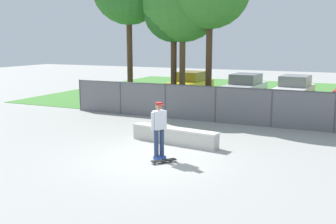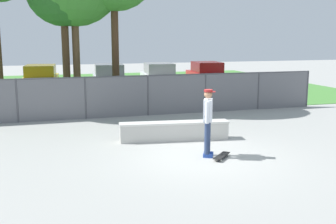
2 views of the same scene
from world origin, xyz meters
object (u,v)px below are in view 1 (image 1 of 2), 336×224
at_px(car_yellow, 191,84).
at_px(skateboarder, 159,128).
at_px(tree_near_right, 174,12).
at_px(car_silver, 245,87).
at_px(car_white, 294,89).
at_px(tree_mid, 183,1).
at_px(skateboard, 164,161).
at_px(concrete_ledge, 174,136).

bearing_deg(car_yellow, skateboarder, -72.61).
xyz_separation_m(tree_near_right, car_silver, (2.67, 5.39, -4.39)).
height_order(car_silver, car_white, same).
bearing_deg(car_yellow, tree_mid, -73.30).
height_order(skateboard, car_yellow, car_yellow).
height_order(skateboard, tree_near_right, tree_near_right).
distance_m(concrete_ledge, skateboard, 2.35).
distance_m(skateboard, car_yellow, 15.27).
bearing_deg(skateboarder, car_white, 79.90).
relative_size(skateboarder, tree_near_right, 0.27).
bearing_deg(skateboard, skateboarder, 135.51).
bearing_deg(car_white, car_yellow, 177.69).
relative_size(tree_near_right, car_yellow, 1.59).
distance_m(tree_mid, car_silver, 7.55).
relative_size(tree_mid, car_yellow, 1.84).
xyz_separation_m(tree_near_right, car_white, (5.73, 5.36, -4.39)).
bearing_deg(car_silver, concrete_ledge, -88.79).
height_order(concrete_ledge, car_silver, car_silver).
bearing_deg(skateboard, car_white, 81.28).
xyz_separation_m(tree_mid, car_white, (5.28, 5.23, -4.95)).
relative_size(skateboard, tree_mid, 0.09).
bearing_deg(skateboarder, car_yellow, 107.39).
bearing_deg(tree_mid, car_silver, 67.15).
bearing_deg(tree_mid, tree_near_right, -163.96).
xyz_separation_m(skateboard, car_white, (2.18, 14.22, 0.77)).
bearing_deg(skateboard, car_silver, 93.53).
bearing_deg(car_silver, car_white, -0.49).
relative_size(concrete_ledge, tree_near_right, 0.51).
bearing_deg(skateboard, tree_mid, 109.01).
distance_m(skateboarder, car_silver, 13.96).
relative_size(tree_near_right, car_silver, 1.59).
distance_m(concrete_ledge, car_white, 12.30).
xyz_separation_m(concrete_ledge, skateboarder, (0.32, -1.96, 0.73)).
height_order(concrete_ledge, car_white, car_white).
relative_size(concrete_ledge, car_silver, 0.81).
relative_size(concrete_ledge, car_yellow, 0.81).
xyz_separation_m(concrete_ledge, tree_mid, (-2.47, 6.73, 5.49)).
height_order(tree_mid, car_silver, tree_mid).
xyz_separation_m(car_silver, car_white, (3.06, -0.03, 0.00)).
bearing_deg(car_silver, skateboarder, -87.63).
distance_m(tree_near_right, car_yellow, 7.25).
distance_m(car_yellow, car_white, 6.93).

